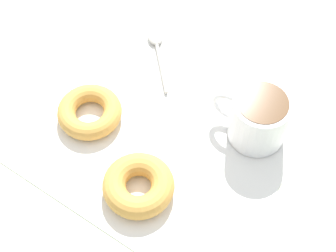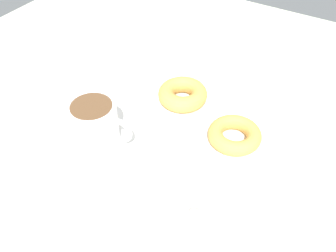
{
  "view_description": "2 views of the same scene",
  "coord_description": "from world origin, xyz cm",
  "px_view_note": "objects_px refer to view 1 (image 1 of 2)",
  "views": [
    {
      "loc": [
        23.75,
        -34.23,
        69.47
      ],
      "look_at": [
        -2.52,
        -0.36,
        2.3
      ],
      "focal_mm": 60.0,
      "sensor_mm": 36.0,
      "label": 1
    },
    {
      "loc": [
        -27.73,
        41.02,
        47.54
      ],
      "look_at": [
        -2.52,
        -0.36,
        2.3
      ],
      "focal_mm": 40.0,
      "sensor_mm": 36.0,
      "label": 2
    }
  ],
  "objects_px": {
    "coffee_cup": "(258,117)",
    "donut_near_cup": "(137,185)",
    "donut_far": "(90,112)",
    "spoon": "(157,45)"
  },
  "relations": [
    {
      "from": "donut_near_cup",
      "to": "spoon",
      "type": "bearing_deg",
      "value": 122.6
    },
    {
      "from": "donut_far",
      "to": "spoon",
      "type": "xyz_separation_m",
      "value": [
        -0.01,
        0.17,
        -0.01
      ]
    },
    {
      "from": "donut_near_cup",
      "to": "donut_far",
      "type": "distance_m",
      "value": 0.14
    },
    {
      "from": "coffee_cup",
      "to": "donut_far",
      "type": "bearing_deg",
      "value": -148.79
    },
    {
      "from": "donut_far",
      "to": "spoon",
      "type": "distance_m",
      "value": 0.17
    },
    {
      "from": "donut_near_cup",
      "to": "donut_far",
      "type": "height_order",
      "value": "donut_near_cup"
    },
    {
      "from": "spoon",
      "to": "donut_far",
      "type": "bearing_deg",
      "value": -87.63
    },
    {
      "from": "coffee_cup",
      "to": "donut_near_cup",
      "type": "xyz_separation_m",
      "value": [
        -0.08,
        -0.17,
        -0.02
      ]
    },
    {
      "from": "coffee_cup",
      "to": "donut_near_cup",
      "type": "bearing_deg",
      "value": -113.37
    },
    {
      "from": "coffee_cup",
      "to": "donut_near_cup",
      "type": "relative_size",
      "value": 1.15
    }
  ]
}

